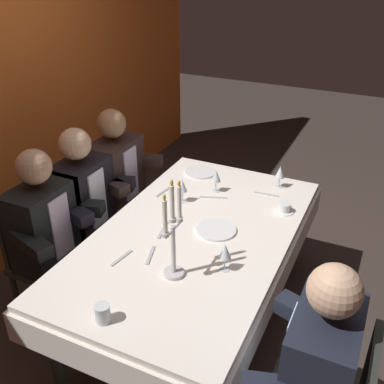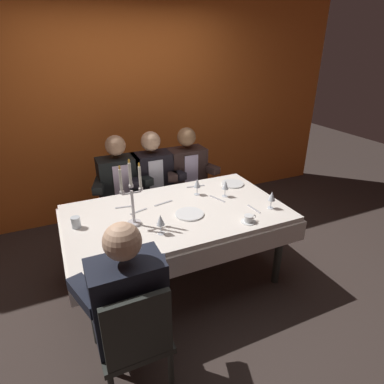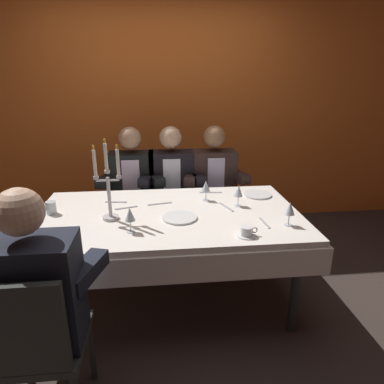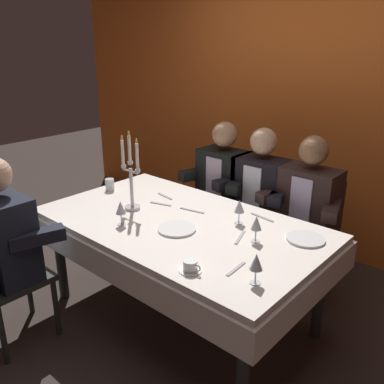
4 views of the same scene
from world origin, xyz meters
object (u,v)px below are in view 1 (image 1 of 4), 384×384
Objects in this scene: dining_table at (194,249)px; seated_diner_0 at (321,365)px; dinner_plate_1 at (200,172)px; seated_diner_1 at (44,225)px; seated_diner_2 at (82,198)px; wine_glass_0 at (182,186)px; wine_glass_1 at (216,177)px; wine_glass_3 at (225,252)px; seated_diner_3 at (116,173)px; coffee_cup_0 at (284,208)px; wine_glass_2 at (280,172)px; candelabra at (173,239)px; dinner_plate_0 at (216,230)px; water_tumbler_0 at (103,313)px.

dining_table is 1.56× the size of seated_diner_0.
seated_diner_1 is at bearing 151.25° from dinner_plate_1.
seated_diner_1 is 0.38m from seated_diner_2.
wine_glass_1 is at bearing -33.05° from wine_glass_0.
wine_glass_3 reaches higher than dinner_plate_1.
seated_diner_1 is 1.00× the size of seated_diner_3.
wine_glass_3 is at bearing 169.68° from coffee_cup_0.
wine_glass_2 is 0.35m from coffee_cup_0.
seated_diner_2 is at bearing 85.79° from dining_table.
wine_glass_3 is at bearing -56.06° from candelabra.
wine_glass_0 reaches higher than coffee_cup_0.
wine_glass_1 is at bearing 22.99° from dinner_plate_0.
seated_diner_1 and seated_diner_2 have the same top height.
candelabra is 3.42× the size of wine_glass_0.
candelabra is 3.42× the size of wine_glass_3.
wine_glass_3 reaches higher than water_tumbler_0.
dining_table is 8.35× the size of dinner_plate_1.
seated_diner_2 reaches higher than wine_glass_0.
dinner_plate_0 is at bearing 29.40° from wine_glass_3.
candelabra is 1.21m from wine_glass_2.
dinner_plate_0 reaches higher than dining_table.
water_tumbler_0 is 1.55m from seated_diner_3.
seated_diner_3 reaches higher than dinner_plate_1.
seated_diner_2 is 1.00× the size of seated_diner_3.
dining_table is at bearing 159.30° from wine_glass_2.
wine_glass_0 is at bearing 103.85° from coffee_cup_0.
seated_diner_1 is at bearing 109.33° from dining_table.
wine_glass_0 reaches higher than water_tumbler_0.
dining_table is 1.56× the size of seated_diner_2.
seated_diner_0 and seated_diner_3 have the same top height.
dining_table is 0.87m from wine_glass_2.
candelabra is 4.25× the size of coffee_cup_0.
wine_glass_1 is at bearing -43.37° from seated_diner_1.
seated_diner_2 is (-0.72, 1.18, -0.12)m from wine_glass_2.
wine_glass_3 is at bearing 55.61° from seated_diner_0.
coffee_cup_0 is at bearing -38.43° from dinner_plate_0.
wine_glass_0 is 0.13× the size of seated_diner_1.
wine_glass_2 is at bearing -58.60° from seated_diner_2.
seated_diner_1 is (-0.06, 1.18, -0.12)m from wine_glass_3.
wine_glass_0 is 1.00× the size of wine_glass_2.
water_tumbler_0 is (-0.83, 0.07, 0.16)m from dining_table.
candelabra reaches higher than dinner_plate_1.
dinner_plate_1 is at bearing 93.28° from wine_glass_2.
seated_diner_3 reaches higher than wine_glass_1.
wine_glass_2 is at bearing 21.66° from coffee_cup_0.
wine_glass_0 is 0.13× the size of seated_diner_2.
wine_glass_1 is 1.37m from water_tumbler_0.
dinner_plate_0 is 0.20× the size of seated_diner_0.
wine_glass_0 reaches higher than dinner_plate_0.
dinner_plate_0 is (0.08, -0.11, 0.13)m from dining_table.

